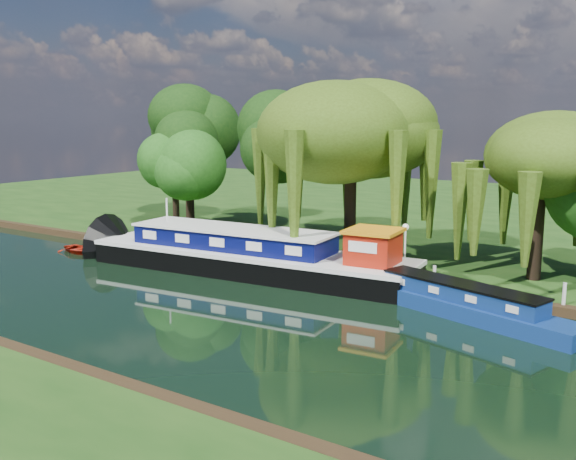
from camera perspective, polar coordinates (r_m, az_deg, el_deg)
The scene contains 13 objects.
ground at distance 26.82m, azimuth 0.12°, elevation -8.79°, with size 120.00×120.00×0.00m, color black.
far_bank at distance 57.52m, azimuth 19.25°, elevation 1.04°, with size 120.00×52.00×0.45m, color #173C10.
dutch_barge at distance 35.97m, azimuth -3.30°, elevation -2.26°, with size 19.49×6.07×4.05m.
narrowboat at distance 29.41m, azimuth 15.10°, elevation -6.28°, with size 11.02×4.75×1.60m.
red_dinghy at distance 43.67m, azimuth -18.09°, elevation -1.90°, with size 2.06×2.88×0.60m, color #991A0B.
willow_left at distance 37.96m, azimuth 5.66°, elevation 8.44°, with size 8.24×8.24×9.88m.
willow_right at distance 34.40m, azimuth 21.54°, elevation 4.97°, with size 6.28×6.28×7.65m.
tree_far_left at distance 47.41m, azimuth -10.04°, elevation 5.79°, with size 4.36×4.36×7.03m.
tree_far_back at distance 51.04m, azimuth -8.86°, elevation 8.23°, with size 5.72×5.72×9.62m.
tree_far_mid at distance 44.78m, azimuth 0.58°, elevation 7.62°, with size 5.60×5.60×9.17m.
lamppost at distance 34.97m, azimuth 10.39°, elevation -0.40°, with size 0.36×0.36×2.56m.
mooring_posts at distance 33.81m, azimuth 7.33°, elevation -3.22°, with size 19.16×0.16×1.00m.
reeds_near at distance 17.35m, azimuth 5.42°, elevation -17.86°, with size 33.70×1.50×1.10m.
Camera 1 is at (14.06, -21.13, 8.66)m, focal length 40.00 mm.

